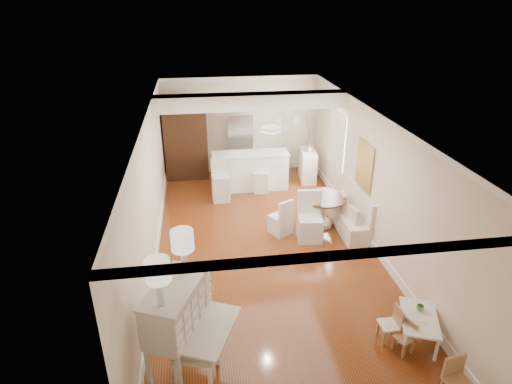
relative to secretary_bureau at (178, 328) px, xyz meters
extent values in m
plane|color=brown|center=(1.70, 2.94, -0.71)|extent=(9.00, 9.00, 0.00)
cube|color=white|center=(1.70, 2.94, 2.09)|extent=(4.50, 9.00, 0.04)
cube|color=beige|center=(1.70, 7.44, 0.69)|extent=(4.50, 0.04, 2.80)
cube|color=beige|center=(1.70, -1.56, 0.69)|extent=(4.50, 0.04, 2.80)
cube|color=beige|center=(-0.55, 2.94, 0.69)|extent=(0.04, 9.00, 2.80)
cube|color=beige|center=(3.95, 2.94, 0.69)|extent=(0.04, 9.00, 2.80)
cube|color=white|center=(1.70, 5.14, 1.91)|extent=(4.50, 0.45, 0.36)
cube|color=tan|center=(3.92, 3.44, 0.84)|extent=(0.04, 0.84, 1.04)
cube|color=white|center=(3.93, 5.34, 0.84)|extent=(0.04, 1.10, 1.40)
cylinder|color=#381E11|center=(0.50, 7.42, 1.14)|extent=(0.30, 0.03, 0.30)
cylinder|color=white|center=(1.70, 2.44, 2.04)|extent=(0.36, 0.36, 0.08)
cube|color=silver|center=(0.00, 0.00, 0.00)|extent=(1.46, 1.47, 1.41)
cube|color=white|center=(0.23, -0.21, -0.18)|extent=(0.73, 0.73, 1.04)
cube|color=white|center=(3.60, 0.02, -0.49)|extent=(0.81, 1.01, 0.44)
cube|color=#A07048|center=(3.28, -0.18, -0.45)|extent=(0.33, 0.33, 0.52)
cube|color=#AB7C4D|center=(3.16, 0.07, -0.40)|extent=(0.30, 0.30, 0.60)
cube|color=#A9764D|center=(3.58, -1.10, -0.38)|extent=(0.36, 0.36, 0.66)
cube|color=silver|center=(3.69, 3.44, -0.22)|extent=(0.52, 1.60, 0.98)
cylinder|color=#462C16|center=(3.17, 3.75, -0.34)|extent=(1.27, 1.27, 0.72)
cube|color=silver|center=(2.72, 3.18, -0.17)|extent=(0.56, 0.58, 1.07)
cube|color=white|center=(2.15, 3.53, -0.28)|extent=(0.56, 0.56, 0.85)
cube|color=white|center=(1.80, 6.04, -0.19)|extent=(2.05, 0.65, 1.03)
cube|color=silver|center=(0.95, 5.40, -0.16)|extent=(0.46, 0.46, 1.10)
cube|color=white|center=(2.06, 5.78, -0.23)|extent=(0.42, 0.42, 0.95)
cube|color=#381E11|center=(0.10, 7.12, 0.44)|extent=(1.20, 0.60, 2.30)
imported|color=silver|center=(2.00, 7.09, 0.19)|extent=(0.75, 0.65, 1.80)
cube|color=silver|center=(3.49, 6.40, -0.27)|extent=(0.51, 0.95, 0.87)
imported|color=#68A05D|center=(3.67, 0.16, -0.22)|extent=(0.12, 0.12, 0.09)
imported|color=silver|center=(3.52, 6.37, 0.25)|extent=(0.21, 0.21, 0.16)
camera|label=1|loc=(0.42, -4.65, 4.18)|focal=30.00mm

